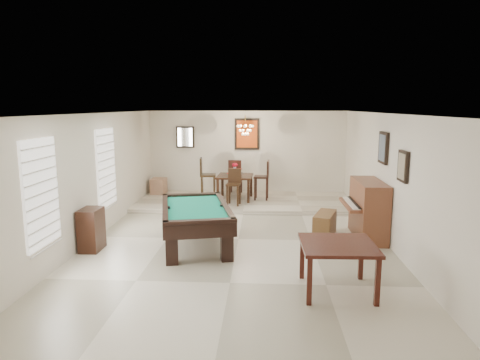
# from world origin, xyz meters

# --- Properties ---
(ground_plane) EXTENTS (6.00, 9.00, 0.02)m
(ground_plane) POSITION_xyz_m (0.00, 0.00, -0.01)
(ground_plane) COLOR beige
(wall_back) EXTENTS (6.00, 0.04, 2.60)m
(wall_back) POSITION_xyz_m (0.00, 4.50, 1.30)
(wall_back) COLOR silver
(wall_back) RESTS_ON ground_plane
(wall_front) EXTENTS (6.00, 0.04, 2.60)m
(wall_front) POSITION_xyz_m (0.00, -4.50, 1.30)
(wall_front) COLOR silver
(wall_front) RESTS_ON ground_plane
(wall_left) EXTENTS (0.04, 9.00, 2.60)m
(wall_left) POSITION_xyz_m (-3.00, 0.00, 1.30)
(wall_left) COLOR silver
(wall_left) RESTS_ON ground_plane
(wall_right) EXTENTS (0.04, 9.00, 2.60)m
(wall_right) POSITION_xyz_m (3.00, 0.00, 1.30)
(wall_right) COLOR silver
(wall_right) RESTS_ON ground_plane
(ceiling) EXTENTS (6.00, 9.00, 0.04)m
(ceiling) POSITION_xyz_m (0.00, 0.00, 2.60)
(ceiling) COLOR white
(ceiling) RESTS_ON wall_back
(dining_step) EXTENTS (6.00, 2.50, 0.12)m
(dining_step) POSITION_xyz_m (0.00, 3.25, 0.06)
(dining_step) COLOR beige
(dining_step) RESTS_ON ground_plane
(window_left_front) EXTENTS (0.06, 1.00, 1.70)m
(window_left_front) POSITION_xyz_m (-2.97, -2.20, 1.40)
(window_left_front) COLOR white
(window_left_front) RESTS_ON wall_left
(window_left_rear) EXTENTS (0.06, 1.00, 1.70)m
(window_left_rear) POSITION_xyz_m (-2.97, 0.60, 1.40)
(window_left_rear) COLOR white
(window_left_rear) RESTS_ON wall_left
(pool_table) EXTENTS (1.77, 2.57, 0.78)m
(pool_table) POSITION_xyz_m (-0.82, -0.47, 0.39)
(pool_table) COLOR black
(pool_table) RESTS_ON ground_plane
(square_table) EXTENTS (1.10, 1.10, 0.74)m
(square_table) POSITION_xyz_m (1.62, -2.45, 0.37)
(square_table) COLOR black
(square_table) RESTS_ON ground_plane
(upright_piano) EXTENTS (0.81, 1.45, 1.21)m
(upright_piano) POSITION_xyz_m (2.57, 0.28, 0.60)
(upright_piano) COLOR brown
(upright_piano) RESTS_ON ground_plane
(piano_bench) EXTENTS (0.62, 0.97, 0.50)m
(piano_bench) POSITION_xyz_m (1.83, 0.31, 0.25)
(piano_bench) COLOR brown
(piano_bench) RESTS_ON ground_plane
(apothecary_chest) EXTENTS (0.36, 0.54, 0.82)m
(apothecary_chest) POSITION_xyz_m (-2.78, -0.83, 0.41)
(apothecary_chest) COLOR black
(apothecary_chest) RESTS_ON ground_plane
(dining_table) EXTENTS (1.03, 1.03, 0.81)m
(dining_table) POSITION_xyz_m (-0.30, 3.33, 0.52)
(dining_table) COLOR black
(dining_table) RESTS_ON dining_step
(flower_vase) EXTENTS (0.17, 0.17, 0.24)m
(flower_vase) POSITION_xyz_m (-0.30, 3.33, 1.05)
(flower_vase) COLOR red
(flower_vase) RESTS_ON dining_table
(dining_chair_south) EXTENTS (0.40, 0.40, 0.97)m
(dining_chair_south) POSITION_xyz_m (-0.29, 2.61, 0.60)
(dining_chair_south) COLOR black
(dining_chair_south) RESTS_ON dining_step
(dining_chair_north) EXTENTS (0.41, 0.41, 1.04)m
(dining_chair_north) POSITION_xyz_m (-0.33, 4.13, 0.64)
(dining_chair_north) COLOR black
(dining_chair_north) RESTS_ON dining_step
(dining_chair_west) EXTENTS (0.48, 0.48, 1.18)m
(dining_chair_west) POSITION_xyz_m (-1.06, 3.34, 0.71)
(dining_chair_west) COLOR black
(dining_chair_west) RESTS_ON dining_step
(dining_chair_east) EXTENTS (0.44, 0.44, 1.11)m
(dining_chair_east) POSITION_xyz_m (0.45, 3.36, 0.68)
(dining_chair_east) COLOR black
(dining_chair_east) RESTS_ON dining_step
(corner_bench) EXTENTS (0.42, 0.52, 0.46)m
(corner_bench) POSITION_xyz_m (-2.66, 4.00, 0.35)
(corner_bench) COLOR #A07357
(corner_bench) RESTS_ON dining_step
(chandelier) EXTENTS (0.44, 0.44, 0.60)m
(chandelier) POSITION_xyz_m (0.00, 3.20, 2.20)
(chandelier) COLOR #FFE5B2
(chandelier) RESTS_ON ceiling
(back_painting) EXTENTS (0.75, 0.06, 0.95)m
(back_painting) POSITION_xyz_m (0.00, 4.46, 1.90)
(back_painting) COLOR #D84C14
(back_painting) RESTS_ON wall_back
(back_mirror) EXTENTS (0.55, 0.06, 0.65)m
(back_mirror) POSITION_xyz_m (-1.90, 4.46, 1.80)
(back_mirror) COLOR white
(back_mirror) RESTS_ON wall_back
(right_picture_upper) EXTENTS (0.06, 0.55, 0.65)m
(right_picture_upper) POSITION_xyz_m (2.96, 0.30, 1.90)
(right_picture_upper) COLOR slate
(right_picture_upper) RESTS_ON wall_right
(right_picture_lower) EXTENTS (0.06, 0.45, 0.55)m
(right_picture_lower) POSITION_xyz_m (2.96, -1.00, 1.70)
(right_picture_lower) COLOR gray
(right_picture_lower) RESTS_ON wall_right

